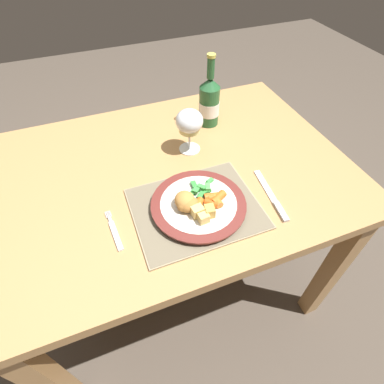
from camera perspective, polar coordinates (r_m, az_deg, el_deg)
The scene contains 12 objects.
ground_plane at distance 1.56m, azimuth -2.55°, elevation -16.06°, with size 6.00×6.00×0.00m, color #4C4238.
dining_table at distance 1.03m, azimuth -3.69°, elevation 0.13°, with size 1.13×0.81×0.74m.
placemat at distance 0.84m, azimuth 0.74°, elevation -3.10°, with size 0.35×0.28×0.01m.
dinner_plate at distance 0.83m, azimuth 1.24°, elevation -2.44°, with size 0.26×0.26×0.02m.
breaded_croquettes at distance 0.80m, azimuth -1.13°, elevation -1.98°, with size 0.07×0.08×0.04m.
green_beans_pile at distance 0.85m, azimuth 1.78°, elevation 0.49°, with size 0.09×0.08×0.02m.
glazed_carrots at distance 0.82m, azimuth 3.97°, elevation -1.45°, with size 0.10×0.06×0.02m.
fork at distance 0.81m, azimuth -14.48°, elevation -7.52°, with size 0.02×0.14×0.01m.
table_knife at distance 0.89m, azimuth 15.20°, elevation -1.25°, with size 0.04×0.21×0.01m.
wine_glass at distance 0.97m, azimuth -0.51°, elevation 13.01°, with size 0.09×0.09×0.15m.
bottle at distance 1.11m, azimuth 3.31°, elevation 16.78°, with size 0.07×0.07×0.26m.
roast_potatoes at distance 0.78m, azimuth 2.22°, elevation -4.03°, with size 0.07×0.05×0.03m.
Camera 1 is at (-0.19, -0.68, 1.39)m, focal length 28.00 mm.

